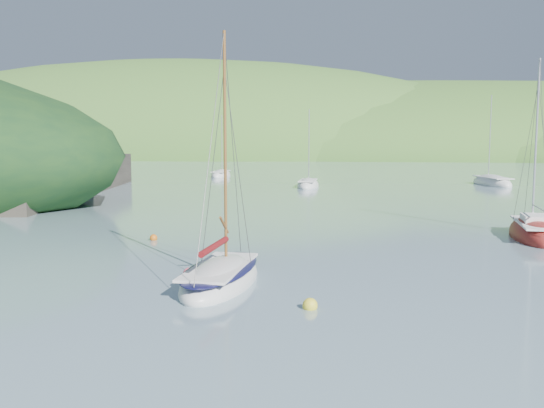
# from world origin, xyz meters

# --- Properties ---
(ground) EXTENTS (700.00, 700.00, 0.00)m
(ground) POSITION_xyz_m (0.00, 0.00, 0.00)
(ground) COLOR slate
(ground) RESTS_ON ground
(shoreline_hills) EXTENTS (690.00, 135.00, 56.00)m
(shoreline_hills) POSITION_xyz_m (-9.66, 172.42, 0.00)
(shoreline_hills) COLOR #406627
(shoreline_hills) RESTS_ON ground
(daysailer_white) EXTENTS (2.70, 6.85, 10.42)m
(daysailer_white) POSITION_xyz_m (-2.89, 1.97, 0.23)
(daysailer_white) COLOR silver
(daysailer_white) RESTS_ON ground
(sloop_red) EXTENTS (3.08, 7.54, 10.90)m
(sloop_red) POSITION_xyz_m (11.95, 15.23, 0.21)
(sloop_red) COLOR maroon
(sloop_red) RESTS_ON ground
(distant_sloop_a) EXTENTS (2.38, 6.65, 9.48)m
(distant_sloop_a) POSITION_xyz_m (-4.10, 47.20, 0.17)
(distant_sloop_a) COLOR silver
(distant_sloop_a) RESTS_ON ground
(distant_sloop_b) EXTENTS (4.81, 8.45, 11.40)m
(distant_sloop_b) POSITION_xyz_m (16.87, 53.46, 0.19)
(distant_sloop_b) COLOR silver
(distant_sloop_b) RESTS_ON ground
(distant_sloop_c) EXTENTS (2.47, 6.64, 9.41)m
(distant_sloop_c) POSITION_xyz_m (-18.04, 62.86, 0.17)
(distant_sloop_c) COLOR silver
(distant_sloop_c) RESTS_ON ground
(mooring_buoys) EXTENTS (20.07, 12.38, 0.50)m
(mooring_buoys) POSITION_xyz_m (-0.77, 3.95, 0.12)
(mooring_buoys) COLOR yellow
(mooring_buoys) RESTS_ON ground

